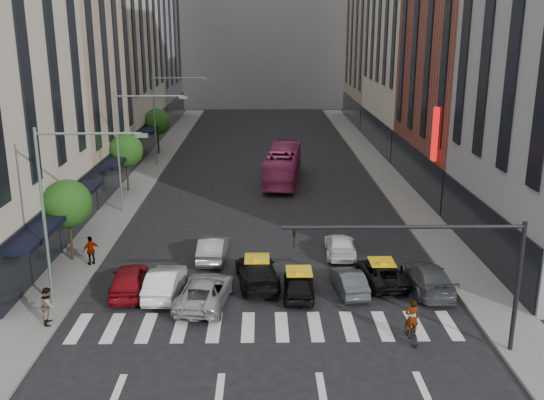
{
  "coord_description": "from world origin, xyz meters",
  "views": [
    {
      "loc": [
        -0.3,
        -24.43,
        13.7
      ],
      "look_at": [
        0.27,
        9.39,
        4.0
      ],
      "focal_mm": 40.0,
      "sensor_mm": 36.0,
      "label": 1
    }
  ],
  "objects_px": {
    "motorcycle": "(411,331)",
    "streetlamp_near": "(61,194)",
    "bus": "(283,165)",
    "pedestrian_far": "(91,250)",
    "streetlamp_mid": "(130,136)",
    "taxi_left": "(257,272)",
    "pedestrian_near": "(49,305)",
    "streetlamp_far": "(164,108)",
    "taxi_center": "(299,284)",
    "car_red": "(129,280)",
    "car_white_front": "(165,282)"
  },
  "relations": [
    {
      "from": "bus",
      "to": "motorcycle",
      "type": "height_order",
      "value": "bus"
    },
    {
      "from": "streetlamp_near",
      "to": "streetlamp_far",
      "type": "distance_m",
      "value": 32.0
    },
    {
      "from": "motorcycle",
      "to": "streetlamp_far",
      "type": "bearing_deg",
      "value": -69.17
    },
    {
      "from": "car_red",
      "to": "car_white_front",
      "type": "relative_size",
      "value": 1.0
    },
    {
      "from": "streetlamp_mid",
      "to": "car_red",
      "type": "xyz_separation_m",
      "value": [
        2.64,
        -14.59,
        -5.14
      ]
    },
    {
      "from": "streetlamp_far",
      "to": "motorcycle",
      "type": "bearing_deg",
      "value": -65.4
    },
    {
      "from": "car_white_front",
      "to": "car_red",
      "type": "bearing_deg",
      "value": -4.87
    },
    {
      "from": "streetlamp_far",
      "to": "taxi_left",
      "type": "relative_size",
      "value": 1.74
    },
    {
      "from": "streetlamp_far",
      "to": "car_red",
      "type": "bearing_deg",
      "value": -85.06
    },
    {
      "from": "taxi_left",
      "to": "pedestrian_near",
      "type": "relative_size",
      "value": 2.83
    },
    {
      "from": "bus",
      "to": "streetlamp_far",
      "type": "bearing_deg",
      "value": -22.73
    },
    {
      "from": "taxi_center",
      "to": "motorcycle",
      "type": "distance_m",
      "value": 6.81
    },
    {
      "from": "car_white_front",
      "to": "motorcycle",
      "type": "distance_m",
      "value": 12.88
    },
    {
      "from": "streetlamp_mid",
      "to": "pedestrian_far",
      "type": "distance_m",
      "value": 11.89
    },
    {
      "from": "car_white_front",
      "to": "pedestrian_far",
      "type": "xyz_separation_m",
      "value": [
        -4.94,
        4.02,
        0.28
      ]
    },
    {
      "from": "motorcycle",
      "to": "streetlamp_near",
      "type": "bearing_deg",
      "value": -17.11
    },
    {
      "from": "bus",
      "to": "pedestrian_far",
      "type": "height_order",
      "value": "bus"
    },
    {
      "from": "car_red",
      "to": "motorcycle",
      "type": "distance_m",
      "value": 14.78
    },
    {
      "from": "car_red",
      "to": "pedestrian_far",
      "type": "relative_size",
      "value": 2.58
    },
    {
      "from": "streetlamp_mid",
      "to": "streetlamp_far",
      "type": "xyz_separation_m",
      "value": [
        0.0,
        16.0,
        0.0
      ]
    },
    {
      "from": "car_red",
      "to": "pedestrian_near",
      "type": "bearing_deg",
      "value": 46.01
    },
    {
      "from": "streetlamp_far",
      "to": "taxi_left",
      "type": "distance_m",
      "value": 31.44
    },
    {
      "from": "taxi_left",
      "to": "pedestrian_near",
      "type": "distance_m",
      "value": 10.87
    },
    {
      "from": "taxi_center",
      "to": "motorcycle",
      "type": "bearing_deg",
      "value": 137.28
    },
    {
      "from": "car_white_front",
      "to": "taxi_center",
      "type": "xyz_separation_m",
      "value": [
        7.07,
        -0.19,
        -0.06
      ]
    },
    {
      "from": "taxi_left",
      "to": "streetlamp_mid",
      "type": "bearing_deg",
      "value": -62.46
    },
    {
      "from": "pedestrian_near",
      "to": "pedestrian_far",
      "type": "relative_size",
      "value": 1.04
    },
    {
      "from": "streetlamp_far",
      "to": "pedestrian_near",
      "type": "distance_m",
      "value": 34.58
    },
    {
      "from": "taxi_center",
      "to": "pedestrian_near",
      "type": "height_order",
      "value": "pedestrian_near"
    },
    {
      "from": "streetlamp_near",
      "to": "pedestrian_near",
      "type": "bearing_deg",
      "value": -99.07
    },
    {
      "from": "streetlamp_near",
      "to": "bus",
      "type": "distance_m",
      "value": 28.34
    },
    {
      "from": "car_white_front",
      "to": "bus",
      "type": "height_order",
      "value": "bus"
    },
    {
      "from": "streetlamp_near",
      "to": "streetlamp_far",
      "type": "xyz_separation_m",
      "value": [
        0.0,
        32.0,
        0.0
      ]
    },
    {
      "from": "streetlamp_mid",
      "to": "taxi_left",
      "type": "relative_size",
      "value": 1.74
    },
    {
      "from": "bus",
      "to": "car_red",
      "type": "bearing_deg",
      "value": 76.01
    },
    {
      "from": "streetlamp_far",
      "to": "motorcycle",
      "type": "relative_size",
      "value": 4.88
    },
    {
      "from": "streetlamp_near",
      "to": "motorcycle",
      "type": "relative_size",
      "value": 4.88
    },
    {
      "from": "streetlamp_far",
      "to": "bus",
      "type": "height_order",
      "value": "streetlamp_far"
    },
    {
      "from": "car_red",
      "to": "car_white_front",
      "type": "bearing_deg",
      "value": 167.56
    },
    {
      "from": "motorcycle",
      "to": "pedestrian_far",
      "type": "xyz_separation_m",
      "value": [
        -16.79,
        9.06,
        0.54
      ]
    },
    {
      "from": "car_red",
      "to": "motorcycle",
      "type": "xyz_separation_m",
      "value": [
        13.79,
        -5.31,
        -0.28
      ]
    },
    {
      "from": "motorcycle",
      "to": "bus",
      "type": "bearing_deg",
      "value": -84.52
    },
    {
      "from": "pedestrian_far",
      "to": "bus",
      "type": "bearing_deg",
      "value": -159.8
    },
    {
      "from": "bus",
      "to": "pedestrian_near",
      "type": "xyz_separation_m",
      "value": [
        -12.01,
        -27.7,
        -0.51
      ]
    },
    {
      "from": "car_red",
      "to": "motorcycle",
      "type": "relative_size",
      "value": 2.45
    },
    {
      "from": "pedestrian_far",
      "to": "taxi_left",
      "type": "bearing_deg",
      "value": 125.37
    },
    {
      "from": "bus",
      "to": "motorcycle",
      "type": "xyz_separation_m",
      "value": [
        4.78,
        -29.37,
        -1.09
      ]
    },
    {
      "from": "streetlamp_mid",
      "to": "bus",
      "type": "height_order",
      "value": "streetlamp_mid"
    },
    {
      "from": "streetlamp_far",
      "to": "taxi_center",
      "type": "height_order",
      "value": "streetlamp_far"
    },
    {
      "from": "pedestrian_far",
      "to": "car_red",
      "type": "bearing_deg",
      "value": 89.45
    }
  ]
}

